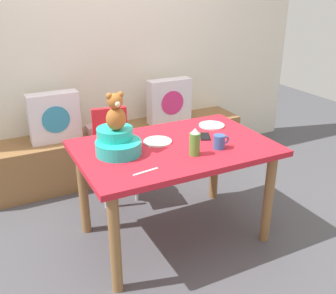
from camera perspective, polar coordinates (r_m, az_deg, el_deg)
ground_plane at (r=3.04m, az=0.87°, el=-12.72°), size 8.00×8.00×0.00m
back_wall at (r=3.86m, az=-9.46°, el=15.60°), size 4.40×0.10×2.60m
window_bench at (r=3.89m, az=-7.23°, el=-0.63°), size 2.60×0.44×0.46m
pillow_floral_left at (r=3.58m, az=-16.32°, el=4.20°), size 0.44×0.15×0.44m
pillow_floral_right at (r=3.92m, az=0.18°, el=6.75°), size 0.44×0.15×0.44m
book_stack at (r=3.74m, az=-10.33°, el=2.59°), size 0.20×0.14×0.08m
dining_table at (r=2.72m, az=0.94°, el=-1.77°), size 1.34×0.88×0.74m
highchair at (r=3.34m, az=-8.05°, el=0.67°), size 0.36×0.49×0.79m
infant_seat_teal at (r=2.56m, az=-7.44°, el=0.64°), size 0.30×0.33×0.16m
teddy_bear at (r=2.49m, az=-7.68°, el=5.04°), size 0.13×0.12×0.25m
ketchup_bottle at (r=2.51m, az=3.94°, el=0.68°), size 0.07×0.07×0.18m
coffee_mug at (r=2.64m, az=7.56°, el=0.78°), size 0.12×0.08×0.09m
dinner_plate_near at (r=2.73m, az=-1.53°, el=0.82°), size 0.20×0.20×0.01m
dinner_plate_far at (r=3.06m, az=6.42°, el=3.18°), size 0.20×0.20×0.01m
cell_phone at (r=2.84m, az=5.43°, el=1.55°), size 0.13×0.16×0.01m
table_fork at (r=2.31m, az=-3.28°, el=-3.63°), size 0.17×0.04×0.01m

